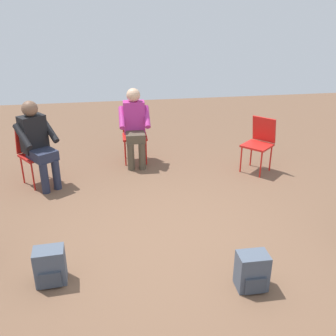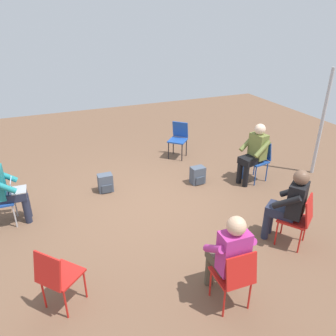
{
  "view_description": "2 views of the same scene",
  "coord_description": "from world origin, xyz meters",
  "px_view_note": "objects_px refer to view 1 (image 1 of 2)",
  "views": [
    {
      "loc": [
        0.59,
        3.47,
        2.4
      ],
      "look_at": [
        -0.01,
        -0.12,
        0.84
      ],
      "focal_mm": 40.0,
      "sensor_mm": 36.0,
      "label": 1
    },
    {
      "loc": [
        -1.64,
        -4.87,
        3.23
      ],
      "look_at": [
        0.26,
        -0.21,
        0.82
      ],
      "focal_mm": 35.0,
      "sensor_mm": 36.0,
      "label": 2
    }
  ],
  "objects_px": {
    "chair_south": "(134,132)",
    "backpack_near_laptop_user": "(252,273)",
    "person_in_black": "(37,140)",
    "person_in_magenta": "(135,123)",
    "chair_southeast": "(34,151)",
    "chair_southwest": "(260,141)",
    "backpack_by_empty_chair": "(50,268)"
  },
  "relations": [
    {
      "from": "chair_south",
      "to": "backpack_near_laptop_user",
      "type": "height_order",
      "value": "chair_south"
    },
    {
      "from": "chair_south",
      "to": "person_in_black",
      "type": "xyz_separation_m",
      "value": [
        1.42,
        0.78,
        0.2
      ]
    },
    {
      "from": "chair_south",
      "to": "person_in_magenta",
      "type": "xyz_separation_m",
      "value": [
        0.01,
        0.17,
        0.2
      ]
    },
    {
      "from": "chair_south",
      "to": "backpack_near_laptop_user",
      "type": "bearing_deg",
      "value": 104.82
    },
    {
      "from": "chair_southeast",
      "to": "person_in_black",
      "type": "bearing_deg",
      "value": 90.0
    },
    {
      "from": "chair_south",
      "to": "chair_southeast",
      "type": "distance_m",
      "value": 1.65
    },
    {
      "from": "chair_south",
      "to": "person_in_black",
      "type": "height_order",
      "value": "person_in_black"
    },
    {
      "from": "chair_southwest",
      "to": "backpack_near_laptop_user",
      "type": "xyz_separation_m",
      "value": [
        1.11,
        2.61,
        -0.34
      ]
    },
    {
      "from": "backpack_near_laptop_user",
      "to": "backpack_by_empty_chair",
      "type": "xyz_separation_m",
      "value": [
        1.84,
        -0.38,
        0.0
      ]
    },
    {
      "from": "chair_southwest",
      "to": "chair_southeast",
      "type": "height_order",
      "value": "same"
    },
    {
      "from": "chair_south",
      "to": "backpack_near_laptop_user",
      "type": "relative_size",
      "value": 2.36
    },
    {
      "from": "chair_south",
      "to": "person_in_magenta",
      "type": "height_order",
      "value": "person_in_magenta"
    },
    {
      "from": "backpack_near_laptop_user",
      "to": "backpack_by_empty_chair",
      "type": "height_order",
      "value": "same"
    },
    {
      "from": "chair_southeast",
      "to": "backpack_near_laptop_user",
      "type": "xyz_separation_m",
      "value": [
        -2.3,
        2.73,
        -0.34
      ]
    },
    {
      "from": "backpack_near_laptop_user",
      "to": "chair_southwest",
      "type": "bearing_deg",
      "value": -113.1
    },
    {
      "from": "person_in_black",
      "to": "backpack_by_empty_chair",
      "type": "relative_size",
      "value": 3.44
    },
    {
      "from": "backpack_by_empty_chair",
      "to": "chair_southwest",
      "type": "bearing_deg",
      "value": -143.01
    },
    {
      "from": "chair_south",
      "to": "chair_southwest",
      "type": "xyz_separation_m",
      "value": [
        -1.89,
        0.77,
        0.0
      ]
    },
    {
      "from": "person_in_black",
      "to": "backpack_near_laptop_user",
      "type": "distance_m",
      "value": 3.45
    },
    {
      "from": "chair_south",
      "to": "person_in_black",
      "type": "relative_size",
      "value": 0.69
    },
    {
      "from": "person_in_magenta",
      "to": "person_in_black",
      "type": "xyz_separation_m",
      "value": [
        1.42,
        0.62,
        0.0
      ]
    },
    {
      "from": "chair_southwest",
      "to": "person_in_black",
      "type": "xyz_separation_m",
      "value": [
        3.32,
        0.01,
        0.2
      ]
    },
    {
      "from": "backpack_by_empty_chair",
      "to": "backpack_near_laptop_user",
      "type": "bearing_deg",
      "value": 168.17
    },
    {
      "from": "chair_south",
      "to": "backpack_by_empty_chair",
      "type": "distance_m",
      "value": 3.19
    },
    {
      "from": "chair_southwest",
      "to": "person_in_magenta",
      "type": "height_order",
      "value": "person_in_magenta"
    },
    {
      "from": "person_in_magenta",
      "to": "person_in_black",
      "type": "height_order",
      "value": "same"
    },
    {
      "from": "chair_southeast",
      "to": "person_in_magenta",
      "type": "distance_m",
      "value": 1.6
    },
    {
      "from": "person_in_black",
      "to": "backpack_near_laptop_user",
      "type": "height_order",
      "value": "person_in_black"
    },
    {
      "from": "chair_south",
      "to": "chair_southeast",
      "type": "height_order",
      "value": "same"
    },
    {
      "from": "backpack_by_empty_chair",
      "to": "chair_south",
      "type": "bearing_deg",
      "value": -109.41
    },
    {
      "from": "chair_southwest",
      "to": "person_in_black",
      "type": "bearing_deg",
      "value": 48.77
    },
    {
      "from": "chair_south",
      "to": "person_in_black",
      "type": "bearing_deg",
      "value": 30.55
    }
  ]
}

